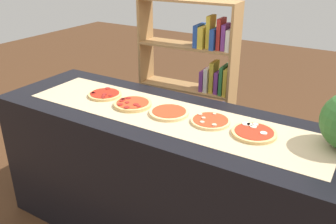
{
  "coord_description": "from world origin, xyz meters",
  "views": [
    {
      "loc": [
        1.04,
        -1.68,
        1.84
      ],
      "look_at": [
        0.0,
        0.0,
        0.95
      ],
      "focal_mm": 38.73,
      "sensor_mm": 36.0,
      "label": 1
    }
  ],
  "objects_px": {
    "pizza_pepperoni_0": "(105,94)",
    "bookshelf": "(200,93)",
    "pizza_plain_2": "(169,112)",
    "pizza_mushroom_3": "(210,121)",
    "pizza_mozzarella_4": "(254,133)",
    "pizza_pepperoni_1": "(132,104)"
  },
  "relations": [
    {
      "from": "pizza_pepperoni_1",
      "to": "pizza_mushroom_3",
      "type": "relative_size",
      "value": 1.06
    },
    {
      "from": "pizza_pepperoni_0",
      "to": "pizza_mozzarella_4",
      "type": "distance_m",
      "value": 1.05
    },
    {
      "from": "pizza_pepperoni_1",
      "to": "pizza_mozzarella_4",
      "type": "height_order",
      "value": "pizza_pepperoni_1"
    },
    {
      "from": "pizza_mozzarella_4",
      "to": "pizza_pepperoni_0",
      "type": "bearing_deg",
      "value": 179.46
    },
    {
      "from": "pizza_plain_2",
      "to": "pizza_mozzarella_4",
      "type": "bearing_deg",
      "value": 1.56
    },
    {
      "from": "pizza_mozzarella_4",
      "to": "pizza_mushroom_3",
      "type": "bearing_deg",
      "value": 177.77
    },
    {
      "from": "pizza_plain_2",
      "to": "pizza_mushroom_3",
      "type": "bearing_deg",
      "value": 5.35
    },
    {
      "from": "pizza_pepperoni_0",
      "to": "bookshelf",
      "type": "height_order",
      "value": "bookshelf"
    },
    {
      "from": "pizza_plain_2",
      "to": "pizza_mushroom_3",
      "type": "relative_size",
      "value": 1.06
    },
    {
      "from": "pizza_pepperoni_0",
      "to": "pizza_pepperoni_1",
      "type": "relative_size",
      "value": 0.93
    },
    {
      "from": "pizza_pepperoni_0",
      "to": "pizza_mushroom_3",
      "type": "bearing_deg",
      "value": 0.02
    },
    {
      "from": "pizza_pepperoni_1",
      "to": "pizza_mozzarella_4",
      "type": "relative_size",
      "value": 1.0
    },
    {
      "from": "pizza_mozzarella_4",
      "to": "bookshelf",
      "type": "xyz_separation_m",
      "value": [
        -0.78,
        0.91,
        -0.23
      ]
    },
    {
      "from": "pizza_pepperoni_1",
      "to": "pizza_plain_2",
      "type": "relative_size",
      "value": 1.0
    },
    {
      "from": "pizza_pepperoni_0",
      "to": "pizza_pepperoni_1",
      "type": "height_order",
      "value": "pizza_pepperoni_1"
    },
    {
      "from": "pizza_plain_2",
      "to": "bookshelf",
      "type": "bearing_deg",
      "value": 105.43
    },
    {
      "from": "pizza_mushroom_3",
      "to": "pizza_mozzarella_4",
      "type": "xyz_separation_m",
      "value": [
        0.26,
        -0.01,
        0.0
      ]
    },
    {
      "from": "pizza_pepperoni_0",
      "to": "bookshelf",
      "type": "relative_size",
      "value": 0.15
    },
    {
      "from": "pizza_pepperoni_1",
      "to": "bookshelf",
      "type": "bearing_deg",
      "value": 89.48
    },
    {
      "from": "pizza_pepperoni_1",
      "to": "bookshelf",
      "type": "height_order",
      "value": "bookshelf"
    },
    {
      "from": "pizza_pepperoni_0",
      "to": "bookshelf",
      "type": "distance_m",
      "value": 0.97
    },
    {
      "from": "pizza_pepperoni_0",
      "to": "bookshelf",
      "type": "bearing_deg",
      "value": 73.22
    }
  ]
}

